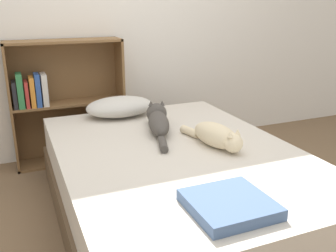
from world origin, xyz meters
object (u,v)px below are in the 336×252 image
cat_light (217,136)px  bookshelf (62,100)px  bed (177,186)px  pillow (120,107)px  cat_dark (158,121)px

cat_light → bookshelf: bookshelf is taller
bed → cat_light: (0.23, -0.05, 0.31)m
pillow → bookshelf: bearing=127.9°
bed → cat_dark: cat_dark is taller
cat_light → cat_dark: bearing=-168.3°
bed → cat_dark: size_ratio=3.11×
cat_dark → cat_light: bearing=-138.0°
pillow → cat_light: pillow is taller
cat_light → cat_dark: cat_dark is taller
pillow → cat_light: bearing=-66.9°
bed → pillow: 0.86m
cat_light → bookshelf: bearing=-164.6°
pillow → cat_light: (0.36, -0.84, -0.01)m
pillow → cat_dark: 0.43m
cat_light → bed: bearing=-116.2°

